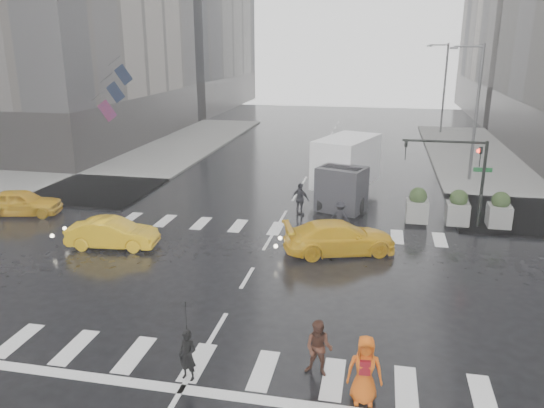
% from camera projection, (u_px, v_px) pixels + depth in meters
% --- Properties ---
extents(ground, '(120.00, 120.00, 0.00)m').
position_uv_depth(ground, '(247.00, 278.00, 21.27)').
color(ground, black).
rests_on(ground, ground).
extents(sidewalk_nw, '(35.00, 35.00, 0.15)m').
position_uv_depth(sidewalk_nw, '(60.00, 162.00, 41.38)').
color(sidewalk_nw, slate).
rests_on(sidewalk_nw, ground).
extents(road_markings, '(18.00, 48.00, 0.01)m').
position_uv_depth(road_markings, '(247.00, 278.00, 21.27)').
color(road_markings, silver).
rests_on(road_markings, ground).
extents(traffic_signal_pole, '(4.45, 0.42, 4.50)m').
position_uv_depth(traffic_signal_pole, '(463.00, 166.00, 26.10)').
color(traffic_signal_pole, black).
rests_on(traffic_signal_pole, ground).
extents(street_lamp_near, '(2.15, 0.22, 9.00)m').
position_uv_depth(street_lamp_near, '(475.00, 108.00, 34.60)').
color(street_lamp_near, '#59595B').
rests_on(street_lamp_near, ground).
extents(street_lamp_far, '(2.15, 0.22, 9.00)m').
position_uv_depth(street_lamp_far, '(443.00, 85.00, 53.33)').
color(street_lamp_far, '#59595B').
rests_on(street_lamp_far, ground).
extents(planter_west, '(1.10, 1.10, 1.80)m').
position_uv_depth(planter_west, '(417.00, 206.00, 27.32)').
color(planter_west, slate).
rests_on(planter_west, ground).
extents(planter_mid, '(1.10, 1.10, 1.80)m').
position_uv_depth(planter_mid, '(458.00, 208.00, 26.94)').
color(planter_mid, slate).
rests_on(planter_mid, ground).
extents(planter_east, '(1.10, 1.10, 1.80)m').
position_uv_depth(planter_east, '(500.00, 210.00, 26.55)').
color(planter_east, slate).
rests_on(planter_east, ground).
extents(flag_cluster, '(2.87, 3.06, 4.69)m').
position_uv_depth(flag_cluster, '(112.00, 90.00, 39.84)').
color(flag_cluster, '#59595B').
rests_on(flag_cluster, ground).
extents(pedestrian_black, '(1.15, 1.17, 2.43)m').
position_uv_depth(pedestrian_black, '(186.00, 326.00, 14.41)').
color(pedestrian_black, black).
rests_on(pedestrian_black, ground).
extents(pedestrian_brown, '(0.90, 0.75, 1.67)m').
position_uv_depth(pedestrian_brown, '(319.00, 348.00, 14.85)').
color(pedestrian_brown, '#452418').
rests_on(pedestrian_brown, ground).
extents(pedestrian_orange, '(0.98, 0.68, 1.90)m').
position_uv_depth(pedestrian_orange, '(365.00, 370.00, 13.68)').
color(pedestrian_orange, '#D6550F').
rests_on(pedestrian_orange, ground).
extents(pedestrian_far_a, '(1.22, 1.01, 1.80)m').
position_uv_depth(pedestrian_far_a, '(300.00, 199.00, 28.70)').
color(pedestrian_far_a, black).
rests_on(pedestrian_far_a, ground).
extents(pedestrian_far_b, '(1.12, 0.81, 1.56)m').
position_uv_depth(pedestrian_far_b, '(340.00, 217.00, 26.27)').
color(pedestrian_far_b, black).
rests_on(pedestrian_far_b, ground).
extents(taxi_front, '(4.51, 2.65, 1.44)m').
position_uv_depth(taxi_front, '(21.00, 203.00, 28.76)').
color(taxi_front, '#EDAF0C').
rests_on(taxi_front, ground).
extents(taxi_mid, '(4.22, 1.88, 1.35)m').
position_uv_depth(taxi_mid, '(113.00, 233.00, 24.26)').
color(taxi_mid, '#EDAF0C').
rests_on(taxi_mid, ground).
extents(taxi_rear, '(4.84, 3.39, 1.45)m').
position_uv_depth(taxi_rear, '(340.00, 237.00, 23.61)').
color(taxi_rear, '#EDAF0C').
rests_on(taxi_rear, ground).
extents(box_truck, '(2.55, 6.79, 3.61)m').
position_uv_depth(box_truck, '(345.00, 168.00, 31.24)').
color(box_truck, white).
rests_on(box_truck, ground).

